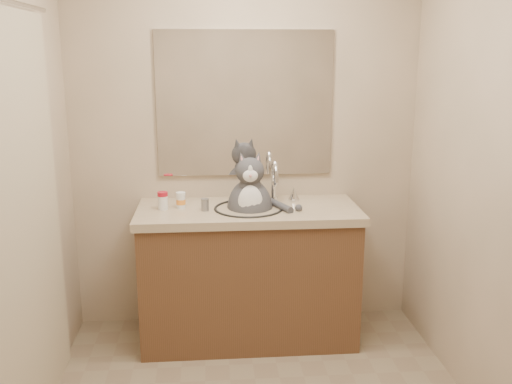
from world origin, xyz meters
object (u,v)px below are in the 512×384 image
cat (250,205)px  grey_canister (205,205)px  pill_bottle_redcap (163,201)px  pill_bottle_orange (181,201)px

cat → grey_canister: 0.28m
cat → pill_bottle_redcap: size_ratio=5.19×
cat → pill_bottle_orange: bearing=178.9°
cat → pill_bottle_redcap: 0.52m
cat → pill_bottle_orange: size_ratio=5.69×
cat → pill_bottle_redcap: bearing=-178.1°
pill_bottle_redcap → pill_bottle_orange: (0.11, 0.02, -0.01)m
cat → grey_canister: size_ratio=7.57×
cat → pill_bottle_orange: 0.42m
pill_bottle_orange → grey_canister: pill_bottle_orange is taller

